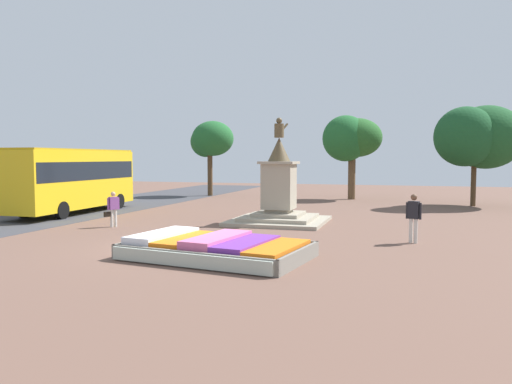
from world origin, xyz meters
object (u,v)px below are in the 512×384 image
at_px(city_bus, 72,177).
at_px(pedestrian_near_planter, 414,215).
at_px(flower_planter, 214,248).
at_px(statue_monument, 279,197).
at_px(pedestrian_with_handbag, 113,207).

bearing_deg(city_bus, pedestrian_near_planter, -14.61).
bearing_deg(flower_planter, city_bus, 142.56).
relative_size(statue_monument, city_bus, 0.54).
bearing_deg(flower_planter, pedestrian_near_planter, 37.82).
height_order(flower_planter, city_bus, city_bus).
distance_m(flower_planter, city_bus, 15.36).
relative_size(flower_planter, city_bus, 0.64).
bearing_deg(pedestrian_with_handbag, statue_monument, 28.24).
xyz_separation_m(pedestrian_with_handbag, pedestrian_near_planter, (12.77, -0.52, 0.16)).
bearing_deg(pedestrian_with_handbag, pedestrian_near_planter, -2.31).
relative_size(flower_planter, pedestrian_with_handbag, 3.74).
distance_m(flower_planter, pedestrian_near_planter, 7.51).
bearing_deg(statue_monument, pedestrian_near_planter, -34.21).
relative_size(statue_monument, pedestrian_with_handbag, 3.15).
distance_m(statue_monument, pedestrian_near_planter, 7.33).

